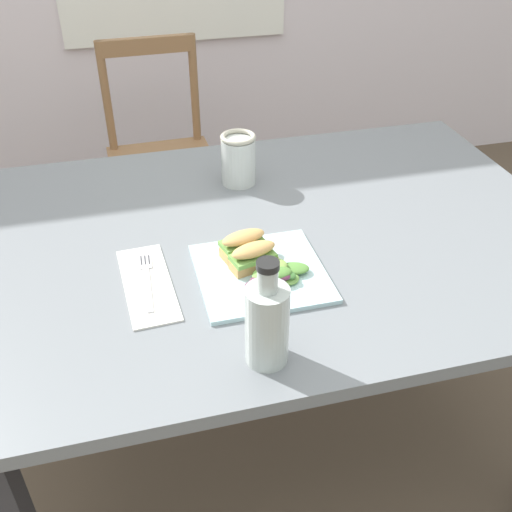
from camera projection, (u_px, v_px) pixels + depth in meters
name	position (u px, v px, depth m)	size (l,w,h in m)	color
ground_plane	(247.00, 485.00, 1.64)	(9.46, 9.46, 0.00)	brown
dining_table	(277.00, 270.00, 1.41)	(1.35, 0.96, 0.74)	slate
chair_wooden_far	(162.00, 158.00, 2.30)	(0.41, 0.41, 0.87)	#8E6642
plate_lunch	(261.00, 273.00, 1.21)	(0.26, 0.26, 0.01)	silver
sandwich_half_front	(254.00, 257.00, 1.20)	(0.10, 0.07, 0.06)	tan
sandwich_half_back	(243.00, 243.00, 1.23)	(0.10, 0.07, 0.06)	tan
salad_mixed_greens	(275.00, 274.00, 1.17)	(0.15, 0.14, 0.03)	#6B9E47
napkin_folded	(148.00, 284.00, 1.18)	(0.09, 0.26, 0.00)	silver
fork_on_napkin	(147.00, 277.00, 1.19)	(0.03, 0.19, 0.00)	silver
bottle_cold_brew	(267.00, 327.00, 0.98)	(0.07, 0.07, 0.20)	#472819
mason_jar_iced_tea	(238.00, 161.00, 1.50)	(0.09, 0.09, 0.13)	#C67528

